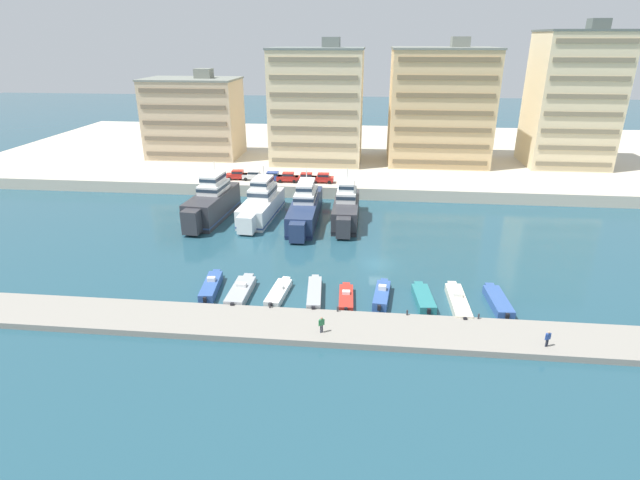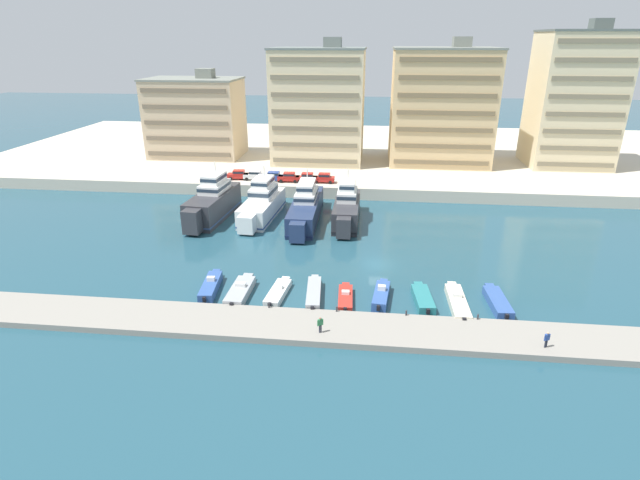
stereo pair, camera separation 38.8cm
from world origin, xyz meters
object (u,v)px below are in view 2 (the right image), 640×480
motorboat_red_center (345,298)px  motorboat_blue_center_right (381,295)px  motorboat_blue_far_left (211,286)px  pedestrian_mid_deck (320,323)px  motorboat_grey_left (240,291)px  motorboat_white_mid_left (278,292)px  car_red_far_left (238,174)px  car_red_center_right (324,178)px  yacht_charcoal_far_left (213,202)px  yacht_navy_mid_left (306,207)px  yacht_charcoal_center_left (347,208)px  motorboat_cream_right (457,302)px  car_red_center (307,177)px  yacht_white_left (262,204)px  pedestrian_near_edge (547,338)px  car_blue_mid_left (273,176)px  motorboat_teal_mid_right (423,298)px  motorboat_blue_far_right (497,302)px  motorboat_grey_center_left (314,293)px  car_red_center_left (289,177)px  car_white_left (255,175)px

motorboat_red_center → motorboat_blue_center_right: 4.08m
motorboat_blue_far_left → pedestrian_mid_deck: pedestrian_mid_deck is taller
motorboat_grey_left → motorboat_white_mid_left: size_ratio=1.09×
car_red_far_left → car_red_center_right: same height
yacht_charcoal_far_left → motorboat_grey_left: yacht_charcoal_far_left is taller
motorboat_grey_left → car_red_far_left: bearing=105.0°
yacht_navy_mid_left → car_red_center_right: yacht_navy_mid_left is taller
car_red_center_right → pedestrian_mid_deck: 49.23m
yacht_charcoal_center_left → motorboat_blue_far_left: size_ratio=2.20×
car_red_center_right → motorboat_cream_right: bearing=-65.0°
car_red_center → car_red_center_right: (3.21, 0.12, 0.00)m
yacht_navy_mid_left → yacht_white_left: bearing=172.6°
yacht_charcoal_center_left → motorboat_blue_far_left: (-14.46, -25.28, -1.80)m
motorboat_cream_right → car_red_far_left: size_ratio=2.05×
yacht_charcoal_center_left → pedestrian_near_edge: bearing=-58.8°
car_blue_mid_left → pedestrian_mid_deck: car_blue_mid_left is taller
yacht_navy_mid_left → motorboat_teal_mid_right: (16.73, -25.40, -1.74)m
motorboat_blue_far_right → car_red_center: 48.38m
yacht_charcoal_center_left → motorboat_grey_center_left: yacht_charcoal_center_left is taller
motorboat_cream_right → car_red_center_right: car_red_center_right is taller
yacht_charcoal_far_left → motorboat_blue_far_right: 47.30m
yacht_charcoal_far_left → motorboat_blue_far_right: (40.21, -24.82, -2.19)m
motorboat_red_center → car_red_center_left: (-13.33, 40.98, 2.78)m
yacht_charcoal_far_left → motorboat_blue_center_right: (27.39, -24.87, -2.10)m
motorboat_cream_right → car_blue_mid_left: bearing=125.1°
yacht_white_left → motorboat_cream_right: (27.92, -26.77, -1.81)m
motorboat_blue_far_left → car_red_center_right: bearing=77.1°
motorboat_cream_right → yacht_charcoal_center_left: bearing=118.2°
motorboat_cream_right → yacht_white_left: bearing=136.2°
motorboat_grey_center_left → car_red_far_left: bearing=115.4°
car_red_far_left → car_white_left: (3.21, -0.07, 0.00)m
yacht_charcoal_far_left → car_white_left: 16.45m
motorboat_teal_mid_right → car_red_center_left: (-21.99, 40.38, 2.69)m
motorboat_blue_center_right → car_blue_mid_left: 45.48m
motorboat_grey_center_left → pedestrian_mid_deck: (1.65, -8.25, 1.17)m
yacht_charcoal_far_left → motorboat_white_mid_left: 29.67m
motorboat_teal_mid_right → motorboat_cream_right: bearing=-6.1°
yacht_navy_mid_left → motorboat_blue_center_right: yacht_navy_mid_left is taller
motorboat_blue_center_right → motorboat_blue_far_right: bearing=0.2°
car_red_center → yacht_navy_mid_left: bearing=-83.1°
yacht_white_left → car_white_left: yacht_white_left is taller
yacht_charcoal_far_left → motorboat_grey_center_left: size_ratio=2.20×
motorboat_grey_left → motorboat_cream_right: size_ratio=0.88×
motorboat_red_center → motorboat_white_mid_left: bearing=177.1°
motorboat_grey_left → motorboat_blue_center_right: bearing=2.2°
car_red_center → car_white_left: bearing=176.2°
yacht_charcoal_far_left → pedestrian_near_edge: (42.67, -33.68, -1.00)m
motorboat_cream_right → motorboat_grey_center_left: bearing=179.4°
car_red_center_left → motorboat_blue_center_right: bearing=-66.7°
car_white_left → pedestrian_mid_deck: size_ratio=2.39×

